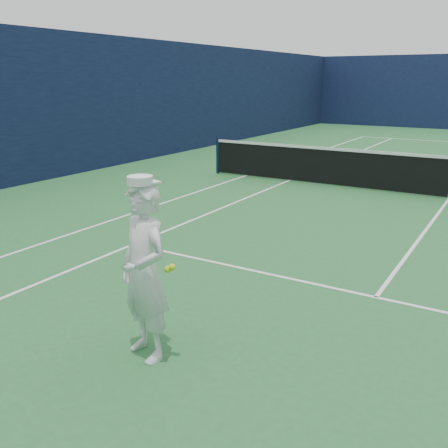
# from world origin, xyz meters

# --- Properties ---
(tennis_player) EXTENTS (0.76, 0.68, 1.86)m
(tennis_player) POSITION_xyz_m (-1.63, -9.00, 0.91)
(tennis_player) COLOR white
(tennis_player) RESTS_ON ground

